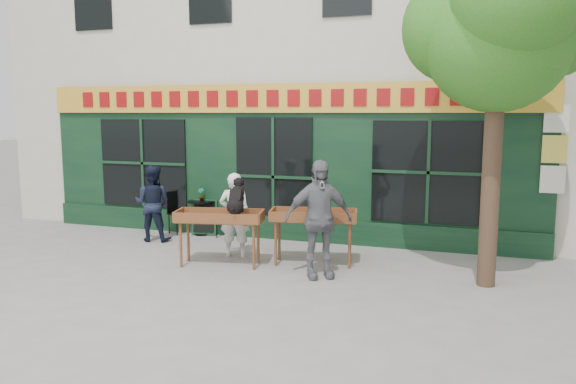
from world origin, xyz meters
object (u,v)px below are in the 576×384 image
book_cart_right (313,219)px  man_right (318,219)px  man_left (152,203)px  dog (236,195)px  woman (235,215)px  bistro_table (201,211)px  book_cart_center (220,220)px

book_cart_right → man_right: bearing=-79.3°
man_right → man_left: (-4.04, 1.44, -0.17)m
dog → woman: woman is taller
woman → bistro_table: woman is taller
book_cart_right → dog: bearing=-162.2°
bistro_table → book_cart_center: bearing=-55.6°
book_cart_center → woman: size_ratio=1.00×
dog → man_right: (1.50, -0.09, -0.31)m
book_cart_right → man_left: bearing=158.4°
man_right → man_left: size_ratio=1.21×
book_cart_center → woman: 0.65m
dog → man_right: size_ratio=0.31×
book_cart_center → book_cart_right: same height
book_cart_center → book_cart_right: (1.55, 0.61, 0.00)m
book_cart_center → woman: bearing=78.5°
book_cart_center → man_right: (1.85, -0.14, 0.15)m
book_cart_center → man_right: size_ratio=0.82×
dog → man_left: bearing=140.3°
book_cart_center → bistro_table: 2.65m
woman → man_left: 2.28m
man_right → book_cart_center: bearing=144.7°
dog → man_right: 1.53m
bistro_table → woman: bearing=-45.6°
dog → man_right: man_right is taller
book_cart_center → dog: size_ratio=2.66×
book_cart_center → book_cart_right: size_ratio=1.00×
book_cart_right → man_right: 0.82m
man_right → bistro_table: size_ratio=2.57×
book_cart_right → book_cart_center: bearing=-169.5°
woman → man_right: 2.02m
book_cart_center → man_right: bearing=-15.7°
book_cart_right → bistro_table: 3.42m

